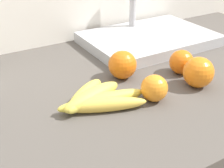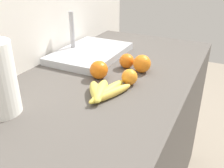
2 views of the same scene
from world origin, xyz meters
TOP-DOWN VIEW (x-y plane):
  - wall_back at (0.00, 0.39)m, footprint 2.14×0.06m
  - banana_bunch at (-0.01, -0.07)m, footprint 0.22×0.17m
  - orange_center at (0.27, -0.12)m, footprint 0.08×0.08m
  - orange_back_left at (0.12, 0.02)m, footprint 0.08×0.08m
  - orange_back_right at (0.28, -0.04)m, footprint 0.07×0.07m
  - orange_front at (0.12, -0.12)m, footprint 0.07×0.07m
  - sink_basin at (0.34, 0.20)m, footprint 0.44×0.31m

SIDE VIEW (x-z plane):
  - wall_back at x=0.00m, z-range 0.00..1.30m
  - banana_bunch at x=-0.01m, z-range 0.89..0.93m
  - sink_basin at x=0.34m, z-range 0.80..1.02m
  - orange_front at x=0.12m, z-range 0.89..0.96m
  - orange_back_right at x=0.28m, z-range 0.89..0.96m
  - orange_back_left at x=0.12m, z-range 0.89..0.97m
  - orange_center at x=0.27m, z-range 0.89..0.97m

